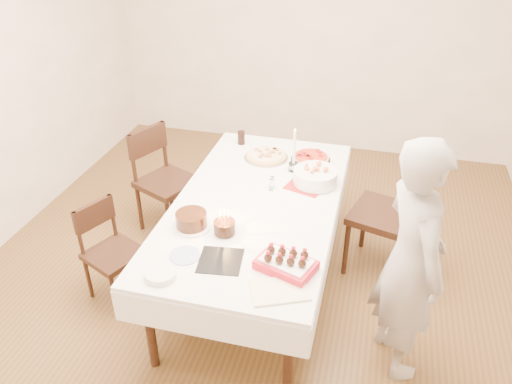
% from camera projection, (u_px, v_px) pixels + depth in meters
% --- Properties ---
extents(floor, '(5.00, 5.00, 0.00)m').
position_uv_depth(floor, '(257.00, 275.00, 4.02)').
color(floor, '#54381C').
rests_on(floor, ground).
extents(wall_back, '(4.50, 0.04, 2.70)m').
position_uv_depth(wall_back, '(315.00, 30.00, 5.38)').
color(wall_back, '#F3E3CD').
rests_on(wall_back, floor).
extents(dining_table, '(1.21, 2.18, 0.75)m').
position_uv_depth(dining_table, '(256.00, 244.00, 3.76)').
color(dining_table, white).
rests_on(dining_table, floor).
extents(chair_right_savory, '(0.65, 0.65, 1.03)m').
position_uv_depth(chair_right_savory, '(384.00, 215.00, 3.84)').
color(chair_right_savory, '#311A10').
rests_on(chair_right_savory, floor).
extents(chair_left_savory, '(0.63, 0.63, 0.94)m').
position_uv_depth(chair_left_savory, '(167.00, 183.00, 4.34)').
color(chair_left_savory, '#311A10').
rests_on(chair_left_savory, floor).
extents(chair_left_dessert, '(0.52, 0.52, 0.77)m').
position_uv_depth(chair_left_dessert, '(114.00, 254.00, 3.63)').
color(chair_left_dessert, '#311A10').
rests_on(chair_left_dessert, floor).
extents(person, '(0.59, 0.69, 1.60)m').
position_uv_depth(person, '(411.00, 262.00, 2.91)').
color(person, '#B5B0AB').
rests_on(person, floor).
extents(pizza_white, '(0.38, 0.38, 0.04)m').
position_uv_depth(pizza_white, '(266.00, 156.00, 4.12)').
color(pizza_white, beige).
rests_on(pizza_white, dining_table).
extents(pizza_pepperoni, '(0.37, 0.37, 0.04)m').
position_uv_depth(pizza_pepperoni, '(311.00, 158.00, 4.09)').
color(pizza_pepperoni, red).
rests_on(pizza_pepperoni, dining_table).
extents(red_placemat, '(0.34, 0.34, 0.01)m').
position_uv_depth(red_placemat, '(307.00, 185.00, 3.76)').
color(red_placemat, '#B21E1E').
rests_on(red_placemat, dining_table).
extents(pasta_bowl, '(0.33, 0.33, 0.11)m').
position_uv_depth(pasta_bowl, '(315.00, 177.00, 3.75)').
color(pasta_bowl, white).
rests_on(pasta_bowl, dining_table).
extents(taper_candle, '(0.11, 0.11, 0.37)m').
position_uv_depth(taper_candle, '(294.00, 150.00, 3.86)').
color(taper_candle, white).
rests_on(taper_candle, dining_table).
extents(shaker_pair, '(0.10, 0.10, 0.09)m').
position_uv_depth(shaker_pair, '(271.00, 185.00, 3.68)').
color(shaker_pair, white).
rests_on(shaker_pair, dining_table).
extents(cola_glass, '(0.07, 0.07, 0.12)m').
position_uv_depth(cola_glass, '(241.00, 138.00, 4.33)').
color(cola_glass, black).
rests_on(cola_glass, dining_table).
extents(layer_cake, '(0.28, 0.28, 0.11)m').
position_uv_depth(layer_cake, '(191.00, 220.00, 3.27)').
color(layer_cake, '#381C0E').
rests_on(layer_cake, dining_table).
extents(cake_board, '(0.29, 0.29, 0.01)m').
position_uv_depth(cake_board, '(220.00, 261.00, 3.00)').
color(cake_board, black).
rests_on(cake_board, dining_table).
extents(birthday_cake, '(0.15, 0.15, 0.14)m').
position_uv_depth(birthday_cake, '(224.00, 223.00, 3.20)').
color(birthday_cake, '#331A0E').
rests_on(birthday_cake, dining_table).
extents(strawberry_box, '(0.39, 0.32, 0.08)m').
position_uv_depth(strawberry_box, '(286.00, 263.00, 2.92)').
color(strawberry_box, red).
rests_on(strawberry_box, dining_table).
extents(box_lid, '(0.38, 0.32, 0.03)m').
position_uv_depth(box_lid, '(279.00, 291.00, 2.78)').
color(box_lid, beige).
rests_on(box_lid, dining_table).
extents(plate_stack, '(0.22, 0.22, 0.04)m').
position_uv_depth(plate_stack, '(161.00, 274.00, 2.87)').
color(plate_stack, white).
rests_on(plate_stack, dining_table).
extents(china_plate, '(0.23, 0.23, 0.01)m').
position_uv_depth(china_plate, '(185.00, 255.00, 3.04)').
color(china_plate, white).
rests_on(china_plate, dining_table).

